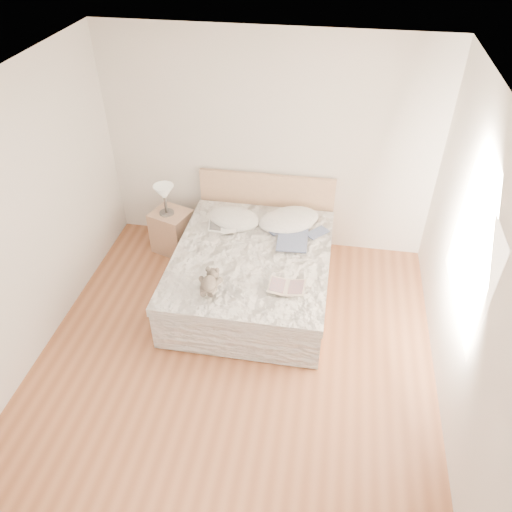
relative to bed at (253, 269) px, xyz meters
name	(u,v)px	position (x,y,z in m)	size (l,w,h in m)	color
floor	(233,367)	(0.00, -1.19, -0.31)	(4.00, 4.50, 0.00)	brown
ceiling	(221,107)	(0.00, -1.19, 2.39)	(4.00, 4.50, 0.00)	white
wall_back	(268,146)	(0.00, 1.06, 1.04)	(4.00, 0.02, 2.70)	silver
wall_left	(10,239)	(-2.00, -1.19, 1.04)	(0.02, 4.50, 2.70)	silver
wall_right	(476,290)	(2.00, -1.19, 1.04)	(0.02, 4.50, 2.70)	silver
window	(471,257)	(1.99, -0.89, 1.14)	(0.02, 1.30, 1.10)	white
bed	(253,269)	(0.00, 0.00, 0.00)	(1.72, 2.14, 1.00)	tan
nightstand	(172,231)	(-1.16, 0.62, -0.03)	(0.45, 0.40, 0.56)	tan
table_lamp	(164,194)	(-1.20, 0.59, 0.54)	(0.26, 0.26, 0.39)	#45403C
pillow_left	(233,219)	(-0.33, 0.51, 0.33)	(0.65, 0.46, 0.20)	silver
pillow_middle	(286,222)	(0.30, 0.54, 0.33)	(0.66, 0.46, 0.20)	white
pillow_right	(293,217)	(0.38, 0.65, 0.33)	(0.61, 0.43, 0.18)	white
blouse	(293,238)	(0.42, 0.24, 0.32)	(0.54, 0.57, 0.02)	#3B4768
photo_book	(222,227)	(-0.42, 0.32, 0.32)	(0.35, 0.24, 0.03)	white
childrens_book	(287,287)	(0.45, -0.60, 0.32)	(0.38, 0.26, 0.02)	beige
teddy_bear	(209,288)	(-0.31, -0.78, 0.34)	(0.21, 0.30, 0.16)	brown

